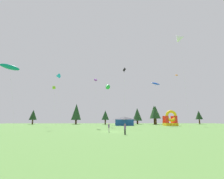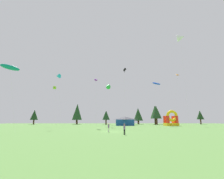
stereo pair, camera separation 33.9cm
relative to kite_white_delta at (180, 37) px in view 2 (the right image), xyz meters
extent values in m
plane|color=#5B8C42|center=(-16.04, -1.54, -21.32)|extent=(120.00, 120.00, 0.00)
cone|color=white|center=(0.00, 0.00, 0.01)|extent=(2.36, 2.36, 1.94)
cylinder|color=silver|center=(-1.13, -2.53, -10.65)|extent=(2.29, 5.07, 21.33)
ellipsoid|color=#0C7F7A|center=(-35.12, -5.87, -9.36)|extent=(3.37, 2.75, 1.47)
cylinder|color=silver|center=(-34.25, -5.36, -15.34)|extent=(1.75, 1.05, 11.96)
ellipsoid|color=orange|center=(9.91, 26.06, -1.65)|extent=(2.17, 2.12, 0.91)
cylinder|color=silver|center=(7.43, 23.81, -11.48)|extent=(4.96, 4.50, 19.67)
ellipsoid|color=blue|center=(1.37, 26.18, -5.12)|extent=(3.46, 1.77, 1.67)
cylinder|color=silver|center=(-0.23, 25.98, -13.22)|extent=(3.20, 0.42, 16.20)
cube|color=#8CD826|center=(-36.49, 20.63, -8.16)|extent=(0.93, 0.93, 0.41)
cube|color=#8CD826|center=(-36.49, 20.63, -7.66)|extent=(0.93, 0.93, 0.41)
cylinder|color=silver|center=(-36.71, 23.12, -14.61)|extent=(0.45, 4.98, 13.41)
pyramid|color=black|center=(-12.25, 13.03, -3.68)|extent=(0.97, 1.04, 1.07)
cylinder|color=black|center=(-12.19, 13.09, -4.21)|extent=(0.04, 0.04, 1.02)
cylinder|color=silver|center=(-12.09, 14.53, -12.51)|extent=(0.20, 2.90, 17.62)
ellipsoid|color=purple|center=(-21.07, 12.99, -7.02)|extent=(1.69, 2.72, 1.23)
cylinder|color=silver|center=(-20.69, 11.60, -14.17)|extent=(0.77, 2.80, 14.30)
cone|color=green|center=(-17.71, 18.73, -7.95)|extent=(2.27, 2.29, 1.90)
cylinder|color=silver|center=(-20.46, 19.94, -14.63)|extent=(5.52, 2.44, 13.37)
cone|color=#19B7CC|center=(-31.23, 8.49, -7.02)|extent=(1.48, 1.53, 1.24)
cylinder|color=silver|center=(-30.74, 9.80, -14.17)|extent=(0.99, 2.62, 14.30)
cylinder|color=black|center=(-14.15, -7.57, -20.89)|extent=(0.18, 0.18, 0.86)
cylinder|color=black|center=(-14.02, -7.68, -20.89)|extent=(0.18, 0.18, 0.86)
cylinder|color=#724C8C|center=(-14.09, -7.62, -20.12)|extent=(0.43, 0.43, 0.68)
sphere|color=#9E704C|center=(-14.09, -7.62, -19.66)|extent=(0.23, 0.23, 0.23)
cylinder|color=silver|center=(-16.68, -2.78, -20.91)|extent=(0.16, 0.16, 0.82)
cylinder|color=silver|center=(-16.83, -2.84, -20.91)|extent=(0.16, 0.16, 0.82)
cylinder|color=#724C8C|center=(-16.75, -2.81, -20.18)|extent=(0.38, 0.38, 0.65)
sphere|color=#D8AD84|center=(-16.75, -2.81, -19.74)|extent=(0.22, 0.22, 0.22)
cube|color=yellow|center=(6.12, 26.48, -20.82)|extent=(4.48, 4.44, 1.00)
cylinder|color=red|center=(4.50, 24.88, -19.00)|extent=(1.24, 1.24, 2.64)
cylinder|color=red|center=(7.73, 24.88, -19.00)|extent=(1.24, 1.24, 2.64)
cylinder|color=red|center=(4.50, 28.08, -19.00)|extent=(1.24, 1.24, 2.64)
cylinder|color=red|center=(7.73, 28.08, -19.00)|extent=(1.24, 1.24, 2.64)
torus|color=yellow|center=(6.12, 24.88, -17.68)|extent=(4.23, 0.99, 4.23)
cube|color=#19478C|center=(-11.14, 28.08, -20.17)|extent=(6.83, 4.34, 2.30)
pyramid|color=#3F3F47|center=(-11.14, 28.08, -18.47)|extent=(6.83, 4.34, 1.09)
cylinder|color=#4C331E|center=(-53.16, 41.57, -20.29)|extent=(0.63, 0.63, 2.05)
cone|color=#193819|center=(-53.16, 41.57, -16.88)|extent=(3.48, 3.48, 4.76)
cylinder|color=#4C331E|center=(-33.17, 43.42, -20.29)|extent=(0.85, 0.85, 2.05)
cone|color=#1E4221|center=(-33.17, 43.42, -15.38)|extent=(4.71, 4.71, 7.78)
cylinder|color=#4C331E|center=(-18.81, 38.60, -20.26)|extent=(0.61, 0.61, 2.11)
cone|color=#1E4221|center=(-18.81, 38.60, -17.09)|extent=(3.40, 3.40, 4.23)
cylinder|color=#4C331E|center=(-3.23, 43.92, -20.47)|extent=(0.82, 0.82, 1.70)
cone|color=#1E4221|center=(-3.23, 43.92, -16.57)|extent=(4.54, 4.54, 6.10)
cylinder|color=#4C331E|center=(3.94, 39.75, -19.95)|extent=(0.77, 0.77, 2.72)
cone|color=#234C1E|center=(3.94, 39.75, -15.63)|extent=(4.28, 4.28, 5.92)
cylinder|color=#4C331E|center=(4.25, 38.77, -19.97)|extent=(0.83, 0.83, 2.69)
cone|color=#1E4221|center=(4.25, 38.77, -15.66)|extent=(4.64, 4.64, 5.93)
cylinder|color=#4C331E|center=(27.00, 43.55, -20.17)|extent=(0.60, 0.60, 2.30)
cone|color=#193819|center=(27.00, 43.55, -16.89)|extent=(3.33, 3.33, 4.25)
camera|label=1|loc=(-16.44, -33.64, -18.82)|focal=25.02mm
camera|label=2|loc=(-16.10, -33.64, -18.82)|focal=25.02mm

